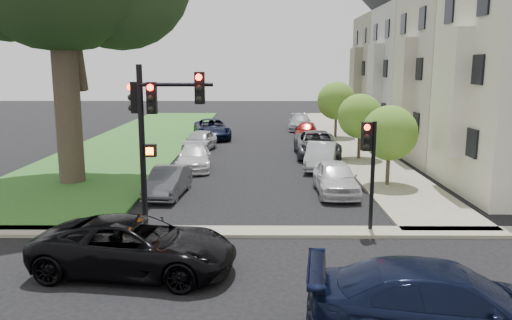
{
  "coord_description": "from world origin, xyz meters",
  "views": [
    {
      "loc": [
        0.12,
        -14.28,
        5.6
      ],
      "look_at": [
        0.0,
        5.0,
        2.0
      ],
      "focal_mm": 35.0,
      "sensor_mm": 36.0,
      "label": 1
    }
  ],
  "objects_px": {
    "car_parked_0": "(336,178)",
    "car_parked_7": "(200,141)",
    "car_parked_5": "(168,182)",
    "car_cross_near": "(136,246)",
    "small_tree_c": "(336,101)",
    "car_parked_6": "(194,157)",
    "car_cross_far": "(447,306)",
    "car_parked_3": "(306,130)",
    "car_parked_8": "(212,129)",
    "small_tree_b": "(360,116)",
    "traffic_signal_main": "(155,118)",
    "car_parked_2": "(317,144)",
    "car_parked_4": "(300,122)",
    "small_tree_a": "(390,133)",
    "car_parked_1": "(321,156)",
    "traffic_signal_secondary": "(369,156)"
  },
  "relations": [
    {
      "from": "car_parked_7",
      "to": "car_parked_1",
      "type": "bearing_deg",
      "value": -30.06
    },
    {
      "from": "traffic_signal_secondary",
      "to": "car_parked_7",
      "type": "height_order",
      "value": "traffic_signal_secondary"
    },
    {
      "from": "small_tree_b",
      "to": "small_tree_c",
      "type": "bearing_deg",
      "value": 90.0
    },
    {
      "from": "car_cross_far",
      "to": "car_parked_0",
      "type": "height_order",
      "value": "car_cross_far"
    },
    {
      "from": "car_parked_1",
      "to": "small_tree_b",
      "type": "bearing_deg",
      "value": 55.71
    },
    {
      "from": "car_parked_2",
      "to": "car_parked_0",
      "type": "bearing_deg",
      "value": -90.52
    },
    {
      "from": "car_cross_near",
      "to": "car_parked_0",
      "type": "height_order",
      "value": "car_cross_near"
    },
    {
      "from": "car_parked_4",
      "to": "car_parked_5",
      "type": "xyz_separation_m",
      "value": [
        -7.7,
        -23.46,
        -0.05
      ]
    },
    {
      "from": "traffic_signal_secondary",
      "to": "car_parked_4",
      "type": "relative_size",
      "value": 0.81
    },
    {
      "from": "traffic_signal_main",
      "to": "car_parked_7",
      "type": "height_order",
      "value": "traffic_signal_main"
    },
    {
      "from": "car_parked_1",
      "to": "car_parked_2",
      "type": "height_order",
      "value": "car_parked_2"
    },
    {
      "from": "traffic_signal_secondary",
      "to": "car_parked_0",
      "type": "distance_m",
      "value": 5.64
    },
    {
      "from": "small_tree_c",
      "to": "car_parked_3",
      "type": "xyz_separation_m",
      "value": [
        -2.37,
        -0.29,
        -2.31
      ]
    },
    {
      "from": "car_cross_far",
      "to": "car_parked_2",
      "type": "xyz_separation_m",
      "value": [
        -0.16,
        21.85,
        -0.03
      ]
    },
    {
      "from": "car_cross_far",
      "to": "traffic_signal_secondary",
      "type": "bearing_deg",
      "value": 8.04
    },
    {
      "from": "small_tree_b",
      "to": "small_tree_c",
      "type": "xyz_separation_m",
      "value": [
        0.0,
        9.43,
        0.3
      ]
    },
    {
      "from": "traffic_signal_secondary",
      "to": "car_parked_4",
      "type": "xyz_separation_m",
      "value": [
        -0.01,
        28.34,
        -1.98
      ]
    },
    {
      "from": "small_tree_a",
      "to": "car_parked_2",
      "type": "distance_m",
      "value": 8.76
    },
    {
      "from": "car_parked_0",
      "to": "car_parked_1",
      "type": "distance_m",
      "value": 5.59
    },
    {
      "from": "small_tree_c",
      "to": "car_parked_4",
      "type": "relative_size",
      "value": 0.95
    },
    {
      "from": "traffic_signal_main",
      "to": "car_parked_3",
      "type": "distance_m",
      "value": 23.92
    },
    {
      "from": "traffic_signal_main",
      "to": "car_parked_8",
      "type": "xyz_separation_m",
      "value": [
        -0.27,
        22.86,
        -3.15
      ]
    },
    {
      "from": "traffic_signal_secondary",
      "to": "car_parked_2",
      "type": "height_order",
      "value": "traffic_signal_secondary"
    },
    {
      "from": "car_parked_1",
      "to": "car_parked_3",
      "type": "distance_m",
      "value": 11.76
    },
    {
      "from": "car_parked_1",
      "to": "car_parked_5",
      "type": "relative_size",
      "value": 1.14
    },
    {
      "from": "car_parked_0",
      "to": "car_parked_2",
      "type": "xyz_separation_m",
      "value": [
        0.24,
        9.53,
        0.06
      ]
    },
    {
      "from": "car_parked_6",
      "to": "small_tree_c",
      "type": "bearing_deg",
      "value": 46.89
    },
    {
      "from": "car_parked_5",
      "to": "small_tree_c",
      "type": "bearing_deg",
      "value": 65.41
    },
    {
      "from": "small_tree_b",
      "to": "traffic_signal_main",
      "type": "xyz_separation_m",
      "value": [
        -9.55,
        -13.45,
        1.23
      ]
    },
    {
      "from": "car_parked_3",
      "to": "car_parked_8",
      "type": "height_order",
      "value": "car_parked_8"
    },
    {
      "from": "car_parked_0",
      "to": "car_parked_6",
      "type": "relative_size",
      "value": 0.96
    },
    {
      "from": "small_tree_a",
      "to": "car_parked_5",
      "type": "xyz_separation_m",
      "value": [
        -10.08,
        -1.71,
        -1.93
      ]
    },
    {
      "from": "car_cross_near",
      "to": "car_parked_2",
      "type": "xyz_separation_m",
      "value": [
        7.04,
        18.29,
        0.03
      ]
    },
    {
      "from": "small_tree_a",
      "to": "car_parked_5",
      "type": "distance_m",
      "value": 10.41
    },
    {
      "from": "car_cross_far",
      "to": "car_parked_0",
      "type": "distance_m",
      "value": 12.32
    },
    {
      "from": "car_cross_far",
      "to": "car_parked_2",
      "type": "height_order",
      "value": "car_cross_far"
    },
    {
      "from": "car_parked_2",
      "to": "car_parked_4",
      "type": "xyz_separation_m",
      "value": [
        0.04,
        13.52,
        -0.11
      ]
    },
    {
      "from": "car_parked_7",
      "to": "car_parked_3",
      "type": "bearing_deg",
      "value": 45.59
    },
    {
      "from": "small_tree_a",
      "to": "car_parked_8",
      "type": "xyz_separation_m",
      "value": [
        -9.83,
        16.32,
        -1.8
      ]
    },
    {
      "from": "car_parked_0",
      "to": "car_parked_7",
      "type": "bearing_deg",
      "value": 122.64
    },
    {
      "from": "car_parked_2",
      "to": "car_parked_7",
      "type": "distance_m",
      "value": 7.9
    },
    {
      "from": "small_tree_c",
      "to": "car_parked_7",
      "type": "relative_size",
      "value": 1.08
    },
    {
      "from": "car_parked_1",
      "to": "car_parked_4",
      "type": "xyz_separation_m",
      "value": [
        0.25,
        17.47,
        -0.04
      ]
    },
    {
      "from": "car_cross_near",
      "to": "car_cross_far",
      "type": "height_order",
      "value": "car_cross_far"
    },
    {
      "from": "car_parked_5",
      "to": "car_cross_near",
      "type": "bearing_deg",
      "value": -81.13
    },
    {
      "from": "car_parked_0",
      "to": "car_parked_7",
      "type": "xyz_separation_m",
      "value": [
        -7.42,
        11.48,
        -0.03
      ]
    },
    {
      "from": "car_parked_3",
      "to": "car_parked_1",
      "type": "bearing_deg",
      "value": -82.79
    },
    {
      "from": "car_parked_3",
      "to": "car_parked_8",
      "type": "xyz_separation_m",
      "value": [
        -7.46,
        0.28,
        0.09
      ]
    },
    {
      "from": "small_tree_c",
      "to": "car_parked_7",
      "type": "bearing_deg",
      "value": -148.59
    },
    {
      "from": "small_tree_c",
      "to": "car_parked_0",
      "type": "xyz_separation_m",
      "value": [
        -2.66,
        -17.64,
        -2.26
      ]
    }
  ]
}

